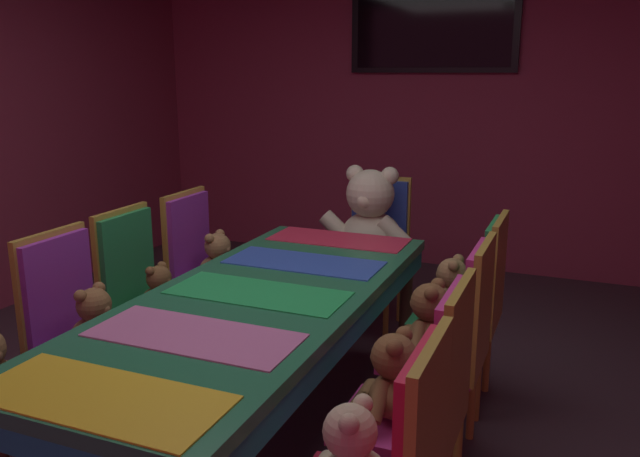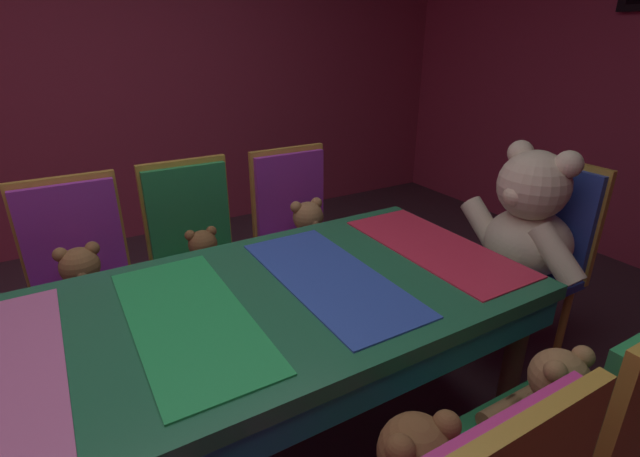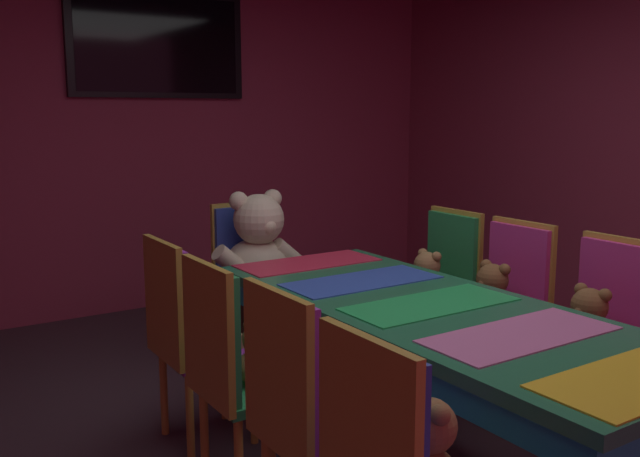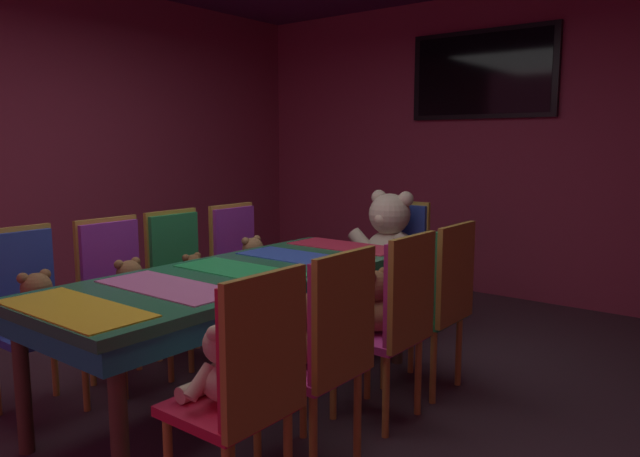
% 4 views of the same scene
% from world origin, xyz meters
% --- Properties ---
extents(wall_left, '(0.12, 6.40, 2.80)m').
position_xyz_m(wall_left, '(-2.60, 0.00, 1.40)').
color(wall_left, '#99334C').
rests_on(wall_left, ground_plane).
extents(banquet_table, '(0.90, 2.29, 0.75)m').
position_xyz_m(banquet_table, '(0.00, -0.00, 0.65)').
color(banquet_table, '#26724C').
rests_on(banquet_table, ground_plane).
extents(chair_left_1, '(0.42, 0.41, 0.98)m').
position_xyz_m(chair_left_1, '(-0.81, -0.25, 0.60)').
color(chair_left_1, purple).
rests_on(chair_left_1, ground_plane).
extents(teddy_left_1, '(0.25, 0.32, 0.30)m').
position_xyz_m(teddy_left_1, '(-0.67, -0.25, 0.59)').
color(teddy_left_1, olive).
rests_on(teddy_left_1, chair_left_1).
extents(chair_left_2, '(0.42, 0.41, 0.98)m').
position_xyz_m(chair_left_2, '(-0.83, 0.25, 0.60)').
color(chair_left_2, '#268C4C').
rests_on(chair_left_2, ground_plane).
extents(teddy_left_2, '(0.21, 0.27, 0.26)m').
position_xyz_m(teddy_left_2, '(-0.69, 0.25, 0.57)').
color(teddy_left_2, brown).
rests_on(teddy_left_2, chair_left_2).
extents(chair_left_3, '(0.42, 0.41, 0.98)m').
position_xyz_m(chair_left_3, '(-0.81, 0.78, 0.60)').
color(chair_left_3, purple).
rests_on(chair_left_3, ground_plane).
extents(teddy_left_3, '(0.25, 0.33, 0.31)m').
position_xyz_m(teddy_left_3, '(-0.67, 0.78, 0.59)').
color(teddy_left_3, '#9E7247').
rests_on(teddy_left_3, chair_left_3).
extents(chair_right_3, '(0.42, 0.41, 0.98)m').
position_xyz_m(chair_right_3, '(0.82, 0.78, 0.60)').
color(chair_right_3, '#268C4C').
rests_on(chair_right_3, ground_plane).
extents(teddy_right_3, '(0.25, 0.33, 0.31)m').
position_xyz_m(teddy_right_3, '(0.67, 0.78, 0.59)').
color(teddy_right_3, '#9E7247').
rests_on(teddy_right_3, chair_right_3).
extents(throne_chair, '(0.41, 0.42, 0.98)m').
position_xyz_m(throne_chair, '(0.00, 1.69, 0.60)').
color(throne_chair, '#2D47B2').
rests_on(throne_chair, ground_plane).
extents(king_teddy_bear, '(0.66, 0.51, 0.62)m').
position_xyz_m(king_teddy_bear, '(0.00, 1.52, 0.72)').
color(king_teddy_bear, beige).
rests_on(king_teddy_bear, throne_chair).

